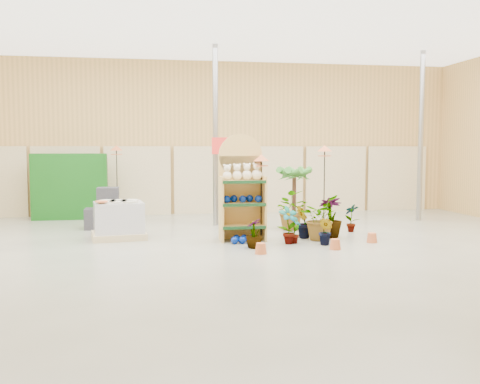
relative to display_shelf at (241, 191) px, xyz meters
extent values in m
cube|color=gray|center=(-0.30, -1.31, -1.08)|extent=(15.00, 12.00, 0.10)
cube|color=white|center=(-0.30, -1.31, 3.52)|extent=(15.00, 12.00, 0.10)
cube|color=tan|center=(-0.30, 4.74, 1.22)|extent=(15.00, 0.10, 4.50)
cylinder|color=gray|center=(5.20, 2.19, 1.22)|extent=(0.14, 0.14, 4.50)
cylinder|color=gray|center=(-0.30, 2.19, 1.22)|extent=(0.14, 0.14, 4.50)
cube|color=tan|center=(-4.30, 4.61, -0.03)|extent=(1.90, 0.06, 2.00)
cube|color=tan|center=(-2.30, 4.61, -0.03)|extent=(1.90, 0.06, 2.00)
cube|color=tan|center=(-0.30, 4.61, -0.03)|extent=(1.90, 0.06, 2.00)
cube|color=tan|center=(1.70, 4.61, -0.03)|extent=(1.90, 0.06, 2.00)
cube|color=tan|center=(3.70, 4.61, -0.03)|extent=(1.90, 0.06, 2.00)
cube|color=tan|center=(5.70, 4.61, -0.03)|extent=(1.90, 0.06, 2.00)
cube|color=tan|center=(0.00, 0.10, -0.14)|extent=(0.94, 0.09, 1.78)
cylinder|color=tan|center=(0.00, 0.10, 0.75)|extent=(0.94, 0.09, 0.94)
cube|color=tan|center=(0.00, -0.17, -0.71)|extent=(0.91, 0.53, 0.04)
cube|color=#0F3819|center=(0.00, -0.43, -0.71)|extent=(0.90, 0.04, 0.06)
cube|color=tan|center=(0.00, -0.17, -0.24)|extent=(0.91, 0.53, 0.04)
cube|color=#0F3819|center=(0.00, -0.43, -0.24)|extent=(0.90, 0.04, 0.06)
cube|color=tan|center=(0.00, -0.17, 0.23)|extent=(0.91, 0.53, 0.04)
cube|color=#0F3819|center=(0.00, -0.43, 0.23)|extent=(0.90, 0.04, 0.06)
cube|color=tan|center=(-0.45, -0.17, -0.35)|extent=(0.05, 0.52, 1.36)
cube|color=tan|center=(0.45, -0.17, -0.35)|extent=(0.05, 0.52, 1.36)
sphere|color=#F1E4C5|center=(-0.31, -0.11, 0.34)|extent=(0.19, 0.19, 0.19)
sphere|color=#F1E4C5|center=(-0.31, -0.11, 0.50)|extent=(0.15, 0.15, 0.15)
sphere|color=#F1E4C5|center=(-0.10, -0.11, 0.35)|extent=(0.20, 0.20, 0.20)
sphere|color=#F1E4C5|center=(-0.10, -0.11, 0.51)|extent=(0.15, 0.15, 0.15)
sphere|color=#F1E4C5|center=(0.10, -0.11, 0.35)|extent=(0.21, 0.21, 0.21)
sphere|color=#F1E4C5|center=(0.10, -0.11, 0.52)|extent=(0.15, 0.15, 0.15)
sphere|color=#F1E4C5|center=(0.31, -0.11, 0.36)|extent=(0.22, 0.22, 0.22)
sphere|color=#F1E4C5|center=(0.31, -0.11, 0.53)|extent=(0.15, 0.15, 0.15)
sphere|color=navy|center=(-0.33, -0.19, -0.14)|extent=(0.16, 0.16, 0.16)
sphere|color=navy|center=(-0.17, -0.06, -0.14)|extent=(0.16, 0.16, 0.16)
sphere|color=navy|center=(0.00, -0.19, -0.14)|extent=(0.16, 0.16, 0.16)
sphere|color=navy|center=(0.17, -0.06, -0.14)|extent=(0.16, 0.16, 0.16)
sphere|color=navy|center=(0.33, -0.19, -0.14)|extent=(0.16, 0.16, 0.16)
sphere|color=navy|center=(-0.23, -0.53, -0.95)|extent=(0.15, 0.15, 0.15)
sphere|color=navy|center=(-0.15, -0.29, -0.95)|extent=(0.15, 0.15, 0.15)
sphere|color=navy|center=(-0.07, -0.53, -0.95)|extent=(0.15, 0.15, 0.15)
sphere|color=navy|center=(0.01, -0.29, -0.95)|extent=(0.15, 0.15, 0.15)
sphere|color=navy|center=(0.09, -0.53, -0.95)|extent=(0.15, 0.15, 0.15)
sphere|color=navy|center=(0.17, -0.29, -0.95)|extent=(0.15, 0.15, 0.15)
sphere|color=navy|center=(0.25, -0.53, -0.95)|extent=(0.15, 0.15, 0.15)
cube|color=tan|center=(-2.59, 0.51, -0.96)|extent=(1.24, 1.08, 0.14)
cube|color=#B9BBC6|center=(-2.59, 0.51, -0.56)|extent=(1.13, 0.97, 0.65)
cylinder|color=beige|center=(-2.82, 0.37, -0.22)|extent=(0.37, 0.37, 0.04)
cylinder|color=beige|center=(-2.59, 0.37, -0.22)|extent=(0.37, 0.37, 0.04)
cylinder|color=beige|center=(-2.35, 0.37, -0.22)|extent=(0.37, 0.37, 0.04)
cylinder|color=beige|center=(-2.82, 0.65, -0.22)|extent=(0.37, 0.37, 0.04)
cylinder|color=beige|center=(-2.59, 0.65, -0.22)|extent=(0.37, 0.37, 0.04)
cylinder|color=beige|center=(-2.35, 0.65, -0.22)|extent=(0.37, 0.37, 0.04)
cube|color=#27272B|center=(-2.93, 2.02, -0.78)|extent=(0.50, 0.50, 0.50)
cube|color=#27272B|center=(-2.93, 2.02, -0.28)|extent=(0.50, 0.50, 0.50)
cube|color=#27272B|center=(-3.23, 2.02, -0.78)|extent=(0.50, 0.50, 0.50)
cube|color=#105111|center=(-4.10, 3.89, -0.13)|extent=(2.00, 0.30, 1.80)
cylinder|color=gray|center=(-0.20, 1.69, 0.07)|extent=(0.05, 0.05, 2.20)
cube|color=red|center=(-0.20, 1.65, 0.97)|extent=(0.50, 0.03, 0.40)
cylinder|color=black|center=(0.41, -0.11, -0.24)|extent=(0.02, 0.02, 1.57)
cylinder|color=#C75F33|center=(0.41, -0.11, 0.54)|extent=(0.30, 0.30, 0.02)
cone|color=#C75F33|center=(0.41, -0.11, 0.71)|extent=(0.34, 0.34, 0.14)
cylinder|color=black|center=(1.98, 0.46, -0.14)|extent=(0.02, 0.02, 1.77)
cylinder|color=#C75F33|center=(1.98, 0.46, 0.74)|extent=(0.30, 0.30, 0.02)
cone|color=#C75F33|center=(1.98, 0.46, 0.91)|extent=(0.34, 0.34, 0.14)
cylinder|color=black|center=(-2.81, 3.45, -0.14)|extent=(0.02, 0.02, 1.78)
cylinder|color=#C75F33|center=(-2.81, 3.45, 0.75)|extent=(0.30, 0.30, 0.02)
cone|color=#C75F33|center=(-2.81, 3.45, 0.92)|extent=(0.34, 0.34, 0.14)
cylinder|color=#3F2719|center=(1.62, 1.72, -0.41)|extent=(0.10, 0.10, 1.24)
imported|color=#327526|center=(0.85, -0.70, -0.64)|extent=(0.46, 0.35, 0.78)
imported|color=#327526|center=(1.35, -0.10, -0.67)|extent=(0.44, 0.48, 0.71)
imported|color=#327526|center=(1.62, -0.32, -0.55)|extent=(1.05, 1.10, 0.95)
imported|color=#327526|center=(1.97, -0.05, -0.58)|extent=(0.50, 0.50, 0.89)
imported|color=#327526|center=(2.70, 0.61, -0.70)|extent=(0.40, 0.33, 0.66)
imported|color=#327526|center=(1.35, 1.17, -0.57)|extent=(0.98, 1.04, 0.92)
imported|color=#327526|center=(0.09, -1.02, -0.74)|extent=(0.46, 0.46, 0.58)
imported|color=#327526|center=(0.99, -0.67, -0.72)|extent=(0.38, 0.39, 0.62)
imported|color=#327526|center=(1.56, -0.96, -0.75)|extent=(0.35, 0.38, 0.56)
imported|color=#327526|center=(0.55, 1.45, -0.66)|extent=(0.49, 0.49, 0.74)
camera|label=1|loc=(-1.82, -11.14, 0.92)|focal=40.00mm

